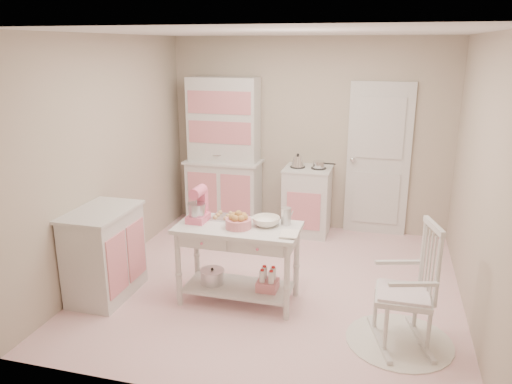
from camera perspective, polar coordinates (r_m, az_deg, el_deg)
room_shell at (r=4.97m, az=2.52°, el=6.76°), size 3.84×3.84×2.62m
door at (r=6.81m, az=13.80°, el=3.58°), size 0.82×0.05×2.04m
hutch at (r=6.96m, az=-3.76°, el=4.47°), size 1.06×0.50×2.08m
stove at (r=6.78m, az=5.85°, el=-0.99°), size 0.62×0.57×0.92m
base_cabinet at (r=5.31m, az=-16.94°, el=-6.73°), size 0.54×0.84×0.92m
lace_rug at (r=4.70m, az=16.03°, el=-16.05°), size 0.92×0.92×0.01m
rocking_chair at (r=4.44m, az=16.59°, el=-10.11°), size 0.66×0.83×1.10m
work_table at (r=5.00m, az=-2.02°, el=-8.18°), size 1.20×0.60×0.80m
stand_mixer at (r=4.94m, az=-6.68°, el=-1.49°), size 0.21×0.29×0.34m
cookie_tray at (r=5.05m, az=-3.10°, el=-2.95°), size 0.34×0.24×0.02m
bread_basket at (r=4.78m, az=-2.02°, el=-3.60°), size 0.25×0.25×0.09m
mixing_bowl at (r=4.84m, az=1.15°, el=-3.37°), size 0.27×0.27×0.08m
metal_pitcher at (r=4.86m, az=3.45°, el=-2.77°), size 0.10×0.10×0.17m
recipe_book at (r=4.63m, az=2.84°, el=-4.76°), size 0.17×0.23×0.02m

